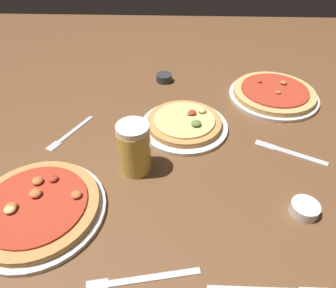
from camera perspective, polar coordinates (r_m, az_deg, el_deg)
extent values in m
cube|color=brown|center=(0.95, 0.00, -1.62)|extent=(2.40, 2.40, 0.03)
cylinder|color=silver|center=(0.83, -22.63, -11.19)|extent=(0.33, 0.33, 0.01)
cylinder|color=tan|center=(0.82, -22.90, -10.53)|extent=(0.30, 0.30, 0.02)
cylinder|color=#B73823|center=(0.81, -23.11, -9.99)|extent=(0.25, 0.25, 0.01)
ellipsoid|color=#C67038|center=(0.82, -26.67, -10.17)|extent=(0.03, 0.03, 0.01)
ellipsoid|color=#C67038|center=(0.85, -22.69, -6.20)|extent=(0.03, 0.03, 0.01)
ellipsoid|color=#C67038|center=(0.82, -23.03, -8.25)|extent=(0.03, 0.03, 0.01)
ellipsoid|color=#C67038|center=(0.79, -16.36, -8.83)|extent=(0.02, 0.02, 0.01)
ellipsoid|color=#DBC67A|center=(0.81, -26.86, -10.54)|extent=(0.03, 0.03, 0.01)
ellipsoid|color=#B73823|center=(0.84, -20.19, -5.92)|extent=(0.02, 0.02, 0.01)
cylinder|color=silver|center=(1.02, 2.94, 3.24)|extent=(0.28, 0.28, 0.01)
cylinder|color=tan|center=(1.01, 2.97, 3.92)|extent=(0.24, 0.24, 0.02)
cylinder|color=#DBC67A|center=(1.00, 2.99, 4.47)|extent=(0.20, 0.20, 0.01)
ellipsoid|color=#B73823|center=(1.02, 4.42, 5.77)|extent=(0.03, 0.03, 0.01)
ellipsoid|color=olive|center=(0.97, 5.14, 3.79)|extent=(0.03, 0.03, 0.02)
ellipsoid|color=#DBC67A|center=(1.03, 6.21, 6.11)|extent=(0.03, 0.03, 0.01)
ellipsoid|color=olive|center=(1.01, 3.90, 5.53)|extent=(0.02, 0.02, 0.01)
cylinder|color=silver|center=(1.23, 18.60, 8.27)|extent=(0.32, 0.32, 0.01)
cylinder|color=tan|center=(1.22, 18.75, 8.86)|extent=(0.29, 0.29, 0.02)
cylinder|color=#B73823|center=(1.22, 18.87, 9.34)|extent=(0.24, 0.24, 0.01)
ellipsoid|color=#B73823|center=(1.24, 16.34, 10.89)|extent=(0.02, 0.02, 0.01)
ellipsoid|color=#C67038|center=(1.19, 19.45, 8.90)|extent=(0.02, 0.02, 0.01)
ellipsoid|color=#C67038|center=(1.26, 20.31, 10.45)|extent=(0.02, 0.02, 0.01)
cylinder|color=gold|center=(0.84, -6.10, -1.21)|extent=(0.09, 0.09, 0.13)
cylinder|color=white|center=(0.79, -6.48, 2.84)|extent=(0.09, 0.09, 0.02)
torus|color=silver|center=(0.88, -6.61, 1.14)|extent=(0.03, 0.09, 0.09)
cylinder|color=silver|center=(0.83, 23.61, -10.74)|extent=(0.07, 0.07, 0.03)
cylinder|color=#333338|center=(1.27, -0.72, 11.96)|extent=(0.06, 0.06, 0.03)
cube|color=silver|center=(1.05, -16.56, 2.62)|extent=(0.09, 0.15, 0.01)
cube|color=silver|center=(1.00, -20.16, -0.32)|extent=(0.04, 0.05, 0.00)
cube|color=silver|center=(0.69, -2.69, -23.05)|extent=(0.19, 0.05, 0.01)
cube|color=silver|center=(0.69, -12.81, -23.81)|extent=(0.05, 0.03, 0.00)
cube|color=silver|center=(0.99, 22.67, -1.83)|extent=(0.15, 0.09, 0.01)
cube|color=silver|center=(0.99, 17.34, -0.07)|extent=(0.06, 0.05, 0.00)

